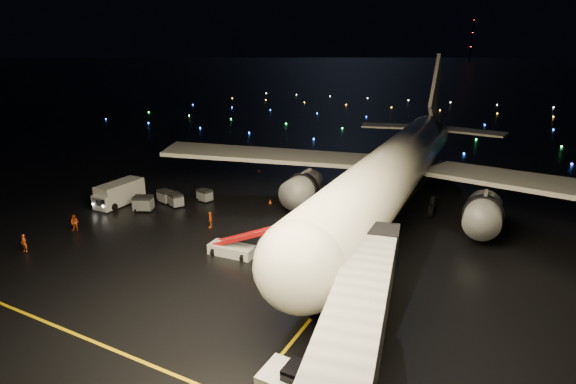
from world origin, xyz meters
name	(u,v)px	position (x,y,z in m)	size (l,w,h in m)	color
ground	(487,79)	(0.00, 300.00, 0.00)	(2000.00, 2000.00, 0.00)	black
lane_centre	(374,242)	(12.00, 15.00, 0.01)	(0.25, 80.00, 0.02)	#D7AB07
lane_cross	(46,322)	(-5.00, -10.00, 0.01)	(60.00, 0.25, 0.02)	#D7AB07
airliner	(402,135)	(11.19, 27.32, 9.09)	(64.18, 60.97, 18.18)	white
pushback_tug	(300,384)	(14.78, -8.28, 1.09)	(4.59, 2.40, 2.18)	silver
belt_loader	(231,239)	(0.66, 5.66, 1.60)	(6.61, 1.80, 3.20)	silver
service_truck	(120,193)	(-20.50, 11.59, 1.46)	(2.50, 7.91, 2.92)	silver
crew_a	(24,243)	(-17.83, -3.12, 0.90)	(0.65, 0.43, 1.80)	#E14F15
crew_b	(75,223)	(-17.98, 2.77, 0.92)	(0.90, 0.70, 1.84)	#E14F15
crew_c	(210,220)	(-5.38, 10.34, 0.93)	(1.09, 0.45, 1.86)	#E14F15
safety_cone_0	(288,224)	(1.97, 14.82, 0.22)	(0.39, 0.39, 0.44)	#F44207
safety_cone_1	(353,199)	(5.56, 26.44, 0.27)	(0.47, 0.47, 0.53)	#F44207
safety_cone_2	(270,201)	(-3.55, 20.55, 0.25)	(0.45, 0.45, 0.51)	#F44207
safety_cone_3	(259,170)	(-13.05, 33.45, 0.23)	(0.41, 0.41, 0.46)	#F44207
radio_mast	(472,40)	(-60.00, 740.00, 32.00)	(1.80, 1.80, 64.00)	black
taxiway_lights	(428,118)	(0.00, 106.00, 0.18)	(164.00, 92.00, 0.36)	black
baggage_cart_0	(205,195)	(-11.56, 17.36, 0.79)	(1.85, 1.29, 1.57)	slate
baggage_cart_1	(176,200)	(-13.59, 14.06, 0.83)	(1.96, 1.37, 1.67)	slate
baggage_cart_2	(165,196)	(-15.78, 14.63, 0.82)	(1.94, 1.36, 1.65)	slate
baggage_cart_3	(143,203)	(-15.98, 10.95, 0.94)	(2.22, 1.55, 1.89)	slate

